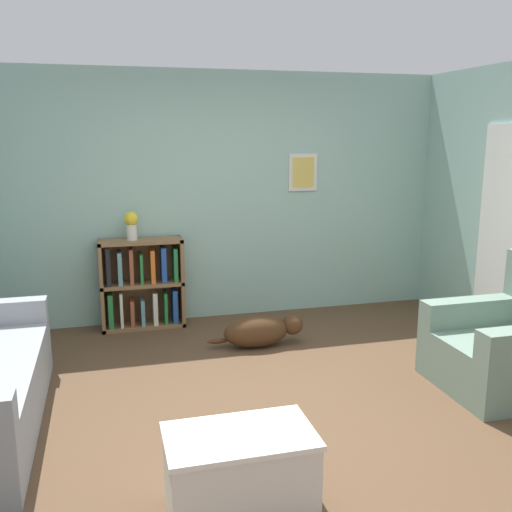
{
  "coord_description": "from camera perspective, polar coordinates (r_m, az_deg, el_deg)",
  "views": [
    {
      "loc": [
        -1.09,
        -3.7,
        1.97
      ],
      "look_at": [
        0.0,
        0.4,
        1.05
      ],
      "focal_mm": 40.0,
      "sensor_mm": 36.0,
      "label": 1
    }
  ],
  "objects": [
    {
      "name": "bookshelf",
      "position": [
        5.96,
        -11.3,
        -2.84
      ],
      "size": [
        0.84,
        0.29,
        0.92
      ],
      "color": "olive",
      "rests_on": "ground_plane"
    },
    {
      "name": "wall_back",
      "position": [
        6.08,
        -4.47,
        5.88
      ],
      "size": [
        5.6,
        0.13,
        2.6
      ],
      "color": "#93BCB2",
      "rests_on": "ground_plane"
    },
    {
      "name": "coffee_table",
      "position": [
        3.19,
        -1.61,
        -20.62
      ],
      "size": [
        0.78,
        0.46,
        0.45
      ],
      "color": "silver",
      "rests_on": "ground_plane"
    },
    {
      "name": "ground_plane",
      "position": [
        4.33,
        1.4,
        -14.84
      ],
      "size": [
        14.0,
        14.0,
        0.0
      ],
      "primitive_type": "plane",
      "color": "brown"
    },
    {
      "name": "vase",
      "position": [
        5.81,
        -12.36,
        3.13
      ],
      "size": [
        0.14,
        0.14,
        0.28
      ],
      "color": "silver",
      "rests_on": "bookshelf"
    },
    {
      "name": "dog",
      "position": [
        5.38,
        0.49,
        -7.45
      ],
      "size": [
        0.92,
        0.27,
        0.3
      ],
      "color": "#472D19",
      "rests_on": "ground_plane"
    }
  ]
}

